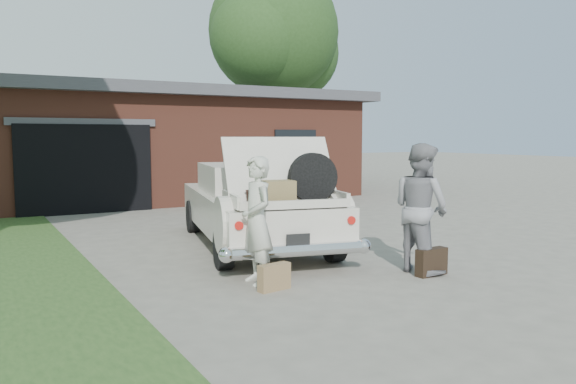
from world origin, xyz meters
TOP-DOWN VIEW (x-y plane):
  - ground at (0.00, 0.00)m, footprint 90.00×90.00m
  - house at (0.98, 11.47)m, footprint 12.80×7.80m
  - tree_right at (7.67, 15.02)m, footprint 6.37×5.54m
  - sedan at (0.29, 2.26)m, footprint 2.96×5.26m
  - woman_left at (-0.84, -0.05)m, footprint 0.41×0.62m
  - woman_right at (1.46, -0.60)m, footprint 0.71×0.90m
  - suitcase_left at (-0.80, -0.44)m, footprint 0.45×0.21m
  - suitcase_right at (1.44, -0.86)m, footprint 0.50×0.19m

SIDE VIEW (x-z plane):
  - ground at x=0.00m, z-range 0.00..0.00m
  - suitcase_left at x=-0.80m, z-range 0.00..0.33m
  - suitcase_right at x=1.44m, z-range 0.00..0.38m
  - sedan at x=0.29m, z-range -0.22..1.68m
  - woman_left at x=-0.84m, z-range 0.00..1.66m
  - woman_right at x=1.46m, z-range 0.00..1.81m
  - house at x=0.98m, z-range 0.02..3.32m
  - tree_right at x=7.67m, z-range 1.51..10.61m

